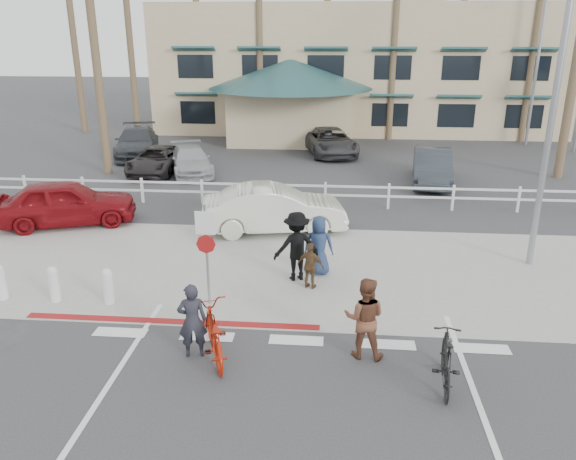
# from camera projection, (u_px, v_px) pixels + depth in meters

# --- Properties ---
(ground) EXTENTS (140.00, 140.00, 0.00)m
(ground) POSITION_uv_depth(u_px,v_px,m) (294.00, 356.00, 11.83)
(ground) COLOR #333335
(bike_path) EXTENTS (12.00, 16.00, 0.01)m
(bike_path) POSITION_uv_depth(u_px,v_px,m) (286.00, 417.00, 9.96)
(bike_path) COLOR #333335
(bike_path) RESTS_ON ground
(sidewalk_plaza) EXTENTS (22.00, 7.00, 0.01)m
(sidewalk_plaza) POSITION_uv_depth(u_px,v_px,m) (306.00, 270.00, 16.05)
(sidewalk_plaza) COLOR gray
(sidewalk_plaza) RESTS_ON ground
(cross_street) EXTENTS (40.00, 5.00, 0.01)m
(cross_street) POSITION_uv_depth(u_px,v_px,m) (312.00, 224.00, 19.80)
(cross_street) COLOR #333335
(cross_street) RESTS_ON ground
(parking_lot) EXTENTS (50.00, 16.00, 0.01)m
(parking_lot) POSITION_uv_depth(u_px,v_px,m) (321.00, 163.00, 28.70)
(parking_lot) COLOR #333335
(parking_lot) RESTS_ON ground
(curb_red) EXTENTS (7.00, 0.25, 0.02)m
(curb_red) POSITION_uv_depth(u_px,v_px,m) (171.00, 321.00, 13.20)
(curb_red) COLOR maroon
(curb_red) RESTS_ON ground
(rail_fence) EXTENTS (29.40, 0.16, 1.00)m
(rail_fence) POSITION_uv_depth(u_px,v_px,m) (328.00, 195.00, 21.47)
(rail_fence) COLOR silver
(rail_fence) RESTS_ON ground
(building) EXTENTS (28.00, 16.00, 11.30)m
(building) POSITION_uv_depth(u_px,v_px,m) (357.00, 41.00, 38.82)
(building) COLOR #CEB78D
(building) RESTS_ON ground
(sign_post) EXTENTS (0.50, 0.10, 2.90)m
(sign_post) POSITION_uv_depth(u_px,v_px,m) (207.00, 250.00, 13.59)
(sign_post) COLOR gray
(sign_post) RESTS_ON ground
(bollard_0) EXTENTS (0.26, 0.26, 0.95)m
(bollard_0) POSITION_uv_depth(u_px,v_px,m) (108.00, 286.00, 13.93)
(bollard_0) COLOR silver
(bollard_0) RESTS_ON ground
(bollard_1) EXTENTS (0.26, 0.26, 0.95)m
(bollard_1) POSITION_uv_depth(u_px,v_px,m) (54.00, 284.00, 14.05)
(bollard_1) COLOR silver
(bollard_1) RESTS_ON ground
(bollard_2) EXTENTS (0.26, 0.26, 0.95)m
(bollard_2) POSITION_uv_depth(u_px,v_px,m) (0.00, 282.00, 14.16)
(bollard_2) COLOR silver
(bollard_2) RESTS_ON ground
(streetlight_0) EXTENTS (0.60, 2.00, 9.00)m
(streetlight_0) POSITION_uv_depth(u_px,v_px,m) (553.00, 108.00, 14.94)
(streetlight_0) COLOR gray
(streetlight_0) RESTS_ON ground
(streetlight_1) EXTENTS (0.60, 2.00, 9.50)m
(streetlight_1) POSITION_uv_depth(u_px,v_px,m) (537.00, 61.00, 31.75)
(streetlight_1) COLOR gray
(streetlight_1) RESTS_ON ground
(palm_0) EXTENTS (4.00, 4.00, 15.00)m
(palm_0) POSITION_uv_depth(u_px,v_px,m) (70.00, 11.00, 34.96)
(palm_0) COLOR #264D1D
(palm_0) RESTS_ON ground
(palm_1) EXTENTS (4.00, 4.00, 13.00)m
(palm_1) POSITION_uv_depth(u_px,v_px,m) (129.00, 28.00, 34.03)
(palm_1) COLOR #264D1D
(palm_1) RESTS_ON ground
(palm_2) EXTENTS (4.00, 4.00, 16.00)m
(palm_2) POSITION_uv_depth(u_px,v_px,m) (196.00, 2.00, 34.14)
(palm_2) COLOR #264D1D
(palm_2) RESTS_ON ground
(palm_3) EXTENTS (4.00, 4.00, 14.00)m
(palm_3) POSITION_uv_depth(u_px,v_px,m) (259.00, 20.00, 33.22)
(palm_3) COLOR #264D1D
(palm_3) RESTS_ON ground
(palm_4) EXTENTS (4.00, 4.00, 15.00)m
(palm_4) POSITION_uv_depth(u_px,v_px,m) (327.00, 11.00, 33.66)
(palm_4) COLOR #264D1D
(palm_4) RESTS_ON ground
(palm_5) EXTENTS (4.00, 4.00, 13.00)m
(palm_5) POSITION_uv_depth(u_px,v_px,m) (395.00, 28.00, 32.74)
(palm_5) COLOR #264D1D
(palm_5) RESTS_ON ground
(palm_7) EXTENTS (4.00, 4.00, 14.00)m
(palm_7) POSITION_uv_depth(u_px,v_px,m) (538.00, 19.00, 31.93)
(palm_7) COLOR #264D1D
(palm_7) RESTS_ON ground
(palm_10) EXTENTS (4.00, 4.00, 12.00)m
(palm_10) POSITION_uv_depth(u_px,v_px,m) (94.00, 41.00, 24.67)
(palm_10) COLOR #264D1D
(palm_10) RESTS_ON ground
(bike_red) EXTENTS (1.40, 2.22, 1.10)m
(bike_red) POSITION_uv_depth(u_px,v_px,m) (213.00, 333.00, 11.63)
(bike_red) COLOR #991B08
(bike_red) RESTS_ON ground
(rider_red) EXTENTS (0.68, 0.52, 1.65)m
(rider_red) POSITION_uv_depth(u_px,v_px,m) (192.00, 321.00, 11.57)
(rider_red) COLOR #21222B
(rider_red) RESTS_ON ground
(bike_black) EXTENTS (0.72, 1.86, 1.09)m
(bike_black) POSITION_uv_depth(u_px,v_px,m) (446.00, 360.00, 10.69)
(bike_black) COLOR black
(bike_black) RESTS_ON ground
(rider_black) EXTENTS (0.94, 0.78, 1.78)m
(rider_black) POSITION_uv_depth(u_px,v_px,m) (365.00, 318.00, 11.55)
(rider_black) COLOR brown
(rider_black) RESTS_ON ground
(pedestrian_a) EXTENTS (1.41, 1.09, 1.93)m
(pedestrian_a) POSITION_uv_depth(u_px,v_px,m) (296.00, 246.00, 15.14)
(pedestrian_a) COLOR black
(pedestrian_a) RESTS_ON ground
(pedestrian_child) EXTENTS (0.81, 0.55, 1.28)m
(pedestrian_child) POSITION_uv_depth(u_px,v_px,m) (311.00, 266.00, 14.70)
(pedestrian_child) COLOR #513921
(pedestrian_child) RESTS_ON ground
(pedestrian_b) EXTENTS (0.86, 0.60, 1.69)m
(pedestrian_b) POSITION_uv_depth(u_px,v_px,m) (319.00, 246.00, 15.52)
(pedestrian_b) COLOR navy
(pedestrian_b) RESTS_ON ground
(car_white_sedan) EXTENTS (5.03, 2.57, 1.58)m
(car_white_sedan) POSITION_uv_depth(u_px,v_px,m) (274.00, 209.00, 18.85)
(car_white_sedan) COLOR silver
(car_white_sedan) RESTS_ON ground
(car_red_compact) EXTENTS (5.06, 3.34, 1.60)m
(car_red_compact) POSITION_uv_depth(u_px,v_px,m) (66.00, 203.00, 19.50)
(car_red_compact) COLOR maroon
(car_red_compact) RESTS_ON ground
(lot_car_0) EXTENTS (2.07, 4.38, 1.21)m
(lot_car_0) POSITION_uv_depth(u_px,v_px,m) (157.00, 160.00, 26.68)
(lot_car_0) COLOR black
(lot_car_0) RESTS_ON ground
(lot_car_1) EXTENTS (3.17, 4.69, 1.26)m
(lot_car_1) POSITION_uv_depth(u_px,v_px,m) (191.00, 160.00, 26.51)
(lot_car_1) COLOR #9EA1A5
(lot_car_1) RESTS_ON ground
(lot_car_3) EXTENTS (2.11, 4.74, 1.51)m
(lot_car_3) POSITION_uv_depth(u_px,v_px,m) (432.00, 167.00, 24.71)
(lot_car_3) COLOR #292F36
(lot_car_3) RESTS_ON ground
(lot_car_4) EXTENTS (3.37, 5.55, 1.50)m
(lot_car_4) POSITION_uv_depth(u_px,v_px,m) (137.00, 142.00, 30.13)
(lot_car_4) COLOR #303338
(lot_car_4) RESTS_ON ground
(lot_car_5) EXTENTS (3.46, 5.47, 1.41)m
(lot_car_5) POSITION_uv_depth(u_px,v_px,m) (330.00, 141.00, 30.57)
(lot_car_5) COLOR #38383A
(lot_car_5) RESTS_ON ground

